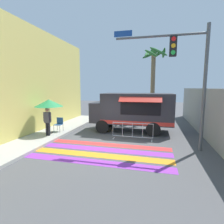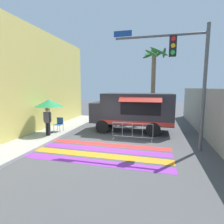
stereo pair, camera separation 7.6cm
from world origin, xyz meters
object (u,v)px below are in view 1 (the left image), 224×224
food_truck (131,109)px  vendor_person (47,120)px  patio_umbrella (49,103)px  folding_chair (59,123)px  palm_tree (153,72)px  barricade_front (132,131)px  traffic_signal_pole (186,67)px

food_truck → vendor_person: food_truck is taller
patio_umbrella → folding_chair: bearing=64.6°
food_truck → palm_tree: size_ratio=0.84×
barricade_front → patio_umbrella: bearing=-176.9°
patio_umbrella → palm_tree: (6.22, 6.85, 2.32)m
patio_umbrella → folding_chair: 1.53m
food_truck → barricade_front: 2.33m
folding_chair → traffic_signal_pole: bearing=-31.3°
folding_chair → barricade_front: (4.94, -0.32, -0.18)m
food_truck → palm_tree: 5.50m
vendor_person → patio_umbrella: bearing=100.3°
traffic_signal_pole → vendor_person: (-7.58, 0.16, -2.89)m
vendor_person → barricade_front: vendor_person is taller
food_truck → folding_chair: (-4.58, -1.73, -0.86)m
traffic_signal_pole → barricade_front: 4.43m
food_truck → patio_umbrella: (-4.86, -2.34, 0.52)m
food_truck → patio_umbrella: size_ratio=2.55×
traffic_signal_pole → palm_tree: size_ratio=0.90×
vendor_person → folding_chair: bearing=75.3°
barricade_front → palm_tree: palm_tree is taller
folding_chair → palm_tree: palm_tree is taller
food_truck → folding_chair: size_ratio=6.09×
food_truck → folding_chair: food_truck is taller
traffic_signal_pole → barricade_front: size_ratio=2.48×
patio_umbrella → vendor_person: (0.20, -0.54, -0.96)m
patio_umbrella → vendor_person: patio_umbrella is taller
patio_umbrella → vendor_person: bearing=-69.2°
folding_chair → barricade_front: folding_chair is taller
food_truck → barricade_front: (0.36, -2.05, -1.04)m
vendor_person → barricade_front: 5.12m
food_truck → vendor_person: size_ratio=3.26×
folding_chair → vendor_person: (-0.08, -1.14, 0.42)m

